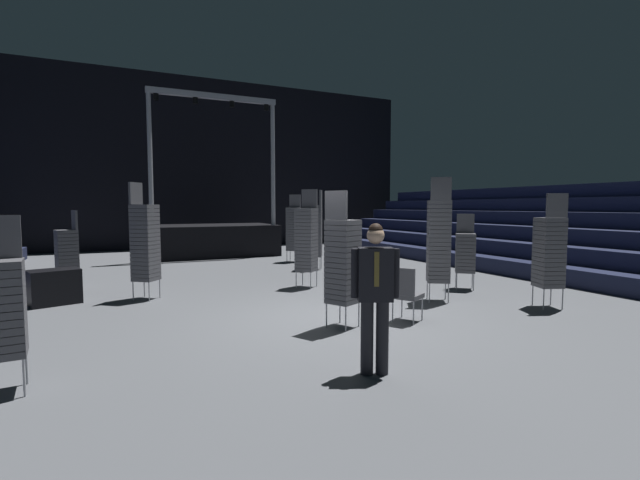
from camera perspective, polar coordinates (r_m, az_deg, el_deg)
ground_plane at (r=7.89m, az=2.31°, el=-10.54°), size 22.00×30.00×0.10m
arena_end_wall at (r=22.15m, az=-15.95°, el=9.43°), size 22.00×0.30×8.00m
bleacher_bank_right at (r=14.52m, az=32.64°, el=1.19°), size 4.50×24.00×2.70m
stage_riser at (r=18.38m, az=-13.90°, el=0.29°), size 5.03×2.95×6.12m
man_with_tie at (r=5.24m, az=7.08°, el=-6.28°), size 0.56×0.37×1.78m
chair_stack_front_left at (r=15.78m, az=-3.41°, el=1.50°), size 0.62×0.62×2.39m
chair_stack_front_right at (r=13.84m, az=-0.68°, el=1.29°), size 0.60×0.60×2.48m
chair_stack_mid_left at (r=9.51m, az=14.97°, el=-0.00°), size 0.61×0.61×2.56m
chair_stack_mid_right at (r=5.74m, az=-35.79°, el=-6.84°), size 0.48×0.48×1.88m
chair_stack_mid_centre at (r=11.12m, az=18.12°, el=-1.41°), size 0.62×0.62×1.79m
chair_stack_rear_left at (r=9.69m, az=27.32°, el=-1.26°), size 0.57×0.57×2.22m
chair_stack_rear_right at (r=10.09m, az=-21.53°, el=-0.16°), size 0.62×0.62×2.48m
chair_stack_rear_centre at (r=10.78m, az=-1.74°, el=0.19°), size 0.62×0.62×2.39m
chair_stack_aisle_left at (r=7.21m, az=2.92°, el=-2.55°), size 0.59×0.59×2.22m
chair_stack_aisle_right at (r=12.17m, az=-29.68°, el=-1.09°), size 0.55×0.55×1.88m
equipment_road_case at (r=10.50m, az=-30.92°, el=-5.17°), size 1.04×0.85×0.70m
loose_chair_near_man at (r=7.75m, az=10.98°, el=-6.46°), size 0.60×0.60×0.95m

